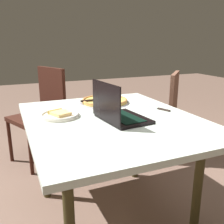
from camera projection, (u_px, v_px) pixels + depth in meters
ground_plane at (112, 213)px, 1.78m from camera, size 12.00×12.00×0.00m
dining_table at (112, 128)px, 1.60m from camera, size 1.25×1.04×0.70m
laptop at (118, 113)px, 1.51m from camera, size 0.35×0.28×0.24m
pizza_plate at (60, 115)px, 1.60m from camera, size 0.25×0.25×0.04m
pizza_tray at (105, 101)px, 1.96m from camera, size 0.38×0.38×0.04m
table_knife at (158, 109)px, 1.78m from camera, size 0.23×0.11×0.01m
chair_near at (160, 108)px, 2.57m from camera, size 0.62×0.62×0.87m
chair_far at (43, 109)px, 2.48m from camera, size 0.57×0.57×0.92m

